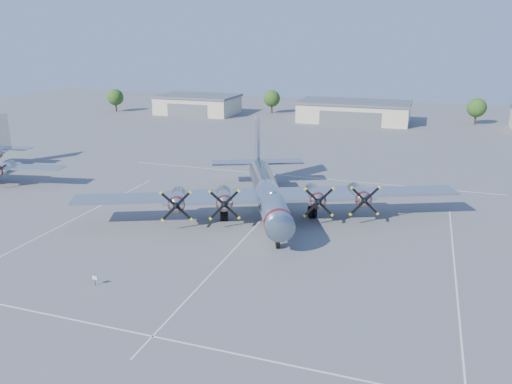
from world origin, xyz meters
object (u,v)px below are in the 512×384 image
(tree_far_west, at_px, (115,97))
(tree_west, at_px, (272,99))
(info_placard, at_px, (95,279))
(hangar_center, at_px, (354,111))
(hangar_west, at_px, (198,104))
(main_bomber_b29, at_px, (267,213))
(tree_east, at_px, (477,108))

(tree_far_west, relative_size, tree_west, 1.00)
(tree_far_west, relative_size, info_placard, 7.18)
(tree_far_west, distance_m, info_placard, 112.59)
(info_placard, bearing_deg, tree_west, 100.41)
(hangar_center, relative_size, info_placard, 30.91)
(hangar_west, relative_size, info_placard, 24.42)
(tree_far_west, height_order, tree_west, same)
(hangar_center, height_order, tree_far_west, tree_far_west)
(main_bomber_b29, xyz_separation_m, info_placard, (-8.90, -23.35, 0.65))
(hangar_west, bearing_deg, tree_east, 4.60)
(tree_west, height_order, main_bomber_b29, tree_west)
(tree_far_west, bearing_deg, tree_east, 5.71)
(tree_far_west, distance_m, tree_west, 46.57)
(hangar_west, bearing_deg, tree_west, 21.89)
(hangar_center, bearing_deg, tree_east, 11.38)
(tree_far_west, bearing_deg, tree_west, 14.93)
(tree_far_west, xyz_separation_m, info_placard, (60.99, -94.57, -3.57))
(tree_east, relative_size, info_placard, 7.18)
(info_placard, bearing_deg, main_bomber_b29, 71.02)
(hangar_west, xyz_separation_m, hangar_center, (45.00, -0.00, -0.00))
(hangar_west, xyz_separation_m, tree_far_west, (-25.00, -3.96, 1.51))
(tree_far_west, height_order, tree_east, same)
(hangar_center, distance_m, tree_east, 30.64)
(main_bomber_b29, bearing_deg, tree_east, 45.95)
(tree_west, distance_m, info_placard, 107.82)
(hangar_west, distance_m, tree_west, 21.61)
(tree_west, relative_size, tree_east, 1.00)
(hangar_center, bearing_deg, info_placard, -95.22)
(tree_far_west, relative_size, main_bomber_b29, 0.14)
(tree_east, distance_m, info_placard, 111.67)
(main_bomber_b29, height_order, info_placard, main_bomber_b29)
(info_placard, bearing_deg, tree_east, 71.42)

